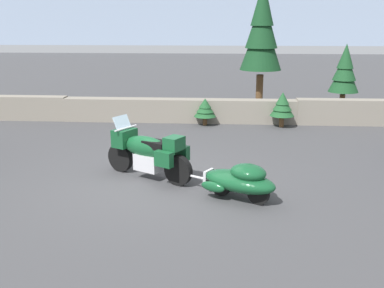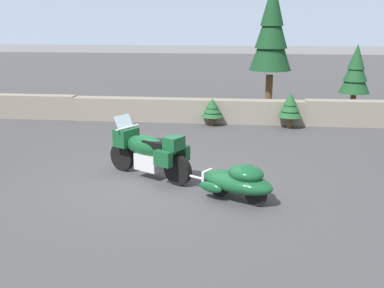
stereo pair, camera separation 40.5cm
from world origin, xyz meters
TOP-DOWN VIEW (x-y plane):
  - ground_plane at (0.00, 0.00)m, footprint 80.00×80.00m
  - stone_guard_wall at (0.21, 6.08)m, footprint 24.00×0.58m
  - touring_motorcycle at (-0.16, 0.29)m, footprint 2.07×1.42m
  - car_shaped_trailer at (1.83, -0.88)m, footprint 2.08×1.42m
  - pine_tree_tall at (2.91, 8.25)m, footprint 1.57×1.57m
  - pine_tree_secondary at (5.95, 7.79)m, footprint 1.10×1.10m
  - pine_sapling_near at (0.91, 5.65)m, footprint 0.75×0.75m
  - pine_sapling_farther at (3.44, 5.52)m, footprint 0.80×0.80m

SIDE VIEW (x-z plane):
  - ground_plane at x=0.00m, z-range 0.00..0.00m
  - car_shaped_trailer at x=1.83m, z-range 0.03..0.79m
  - stone_guard_wall at x=0.21m, z-range -0.01..0.84m
  - pine_sapling_near at x=0.91m, z-range 0.11..1.02m
  - touring_motorcycle at x=-0.16m, z-range -0.04..1.29m
  - pine_sapling_farther at x=3.44m, z-range 0.15..1.31m
  - pine_tree_secondary at x=5.95m, z-range 0.33..2.94m
  - pine_tree_tall at x=2.91m, z-range 0.62..5.51m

